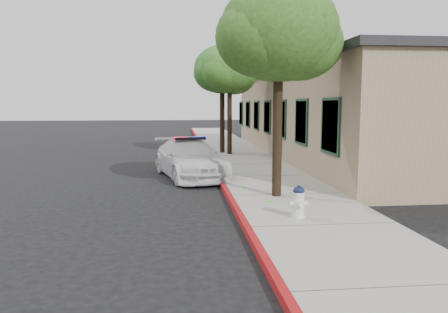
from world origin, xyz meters
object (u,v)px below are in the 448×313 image
police_car (190,159)px  fire_hydrant (299,202)px  street_tree_near (279,36)px  street_tree_mid (230,71)px  clapboard_building (342,114)px  street_tree_far (223,72)px

police_car → fire_hydrant: (2.16, -6.29, -0.16)m
fire_hydrant → street_tree_near: street_tree_near is taller
street_tree_near → street_tree_mid: 9.86m
street_tree_near → clapboard_building: bearing=59.6°
street_tree_near → police_car: bearing=118.6°
street_tree_near → street_tree_far: street_tree_near is taller
street_tree_far → fire_hydrant: bearing=-88.6°
fire_hydrant → street_tree_far: size_ratio=0.13×
clapboard_building → police_car: size_ratio=4.27×
clapboard_building → street_tree_far: street_tree_far is taller
police_car → fire_hydrant: bearing=-85.0°
street_tree_near → street_tree_far: (-0.35, 10.51, -0.14)m
street_tree_mid → street_tree_far: size_ratio=0.99×
clapboard_building → street_tree_far: 6.23m
street_tree_near → street_tree_far: size_ratio=1.04×
street_tree_mid → police_car: bearing=-110.1°
clapboard_building → police_car: bearing=-146.0°
street_tree_near → fire_hydrant: bearing=-91.2°
clapboard_building → fire_hydrant: (-5.43, -11.42, -1.62)m
street_tree_near → street_tree_far: 10.52m
street_tree_mid → street_tree_far: bearing=111.4°
clapboard_building → street_tree_mid: bearing=173.0°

